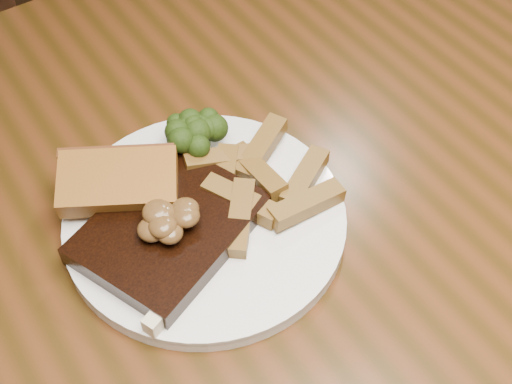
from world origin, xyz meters
The scene contains 9 objects.
dining_table centered at (0.00, 0.00, 0.66)m, with size 1.60×0.90×0.75m.
chair_far centered at (0.21, 0.56, 0.50)m, with size 0.56×0.56×0.92m.
plate centered at (-0.03, 0.02, 0.76)m, with size 0.27×0.27×0.01m, color white.
steak centered at (-0.07, 0.02, 0.77)m, with size 0.16×0.12×0.02m, color black.
steak_bone centered at (-0.07, -0.04, 0.77)m, with size 0.14×0.01×0.02m, color beige.
mushroom_pile centered at (-0.08, 0.02, 0.80)m, with size 0.08×0.08×0.03m, color #563A1B, non-canonical shape.
garlic_bread centered at (-0.09, 0.08, 0.77)m, with size 0.11×0.06×0.02m, color #9B551C.
potato_wedges centered at (0.02, 0.01, 0.77)m, with size 0.10×0.10×0.02m, color brown, non-canonical shape.
broccoli_cluster centered at (0.00, 0.10, 0.78)m, with size 0.08×0.08×0.04m, color #20340B, non-canonical shape.
Camera 1 is at (-0.22, -0.35, 1.30)m, focal length 50.00 mm.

